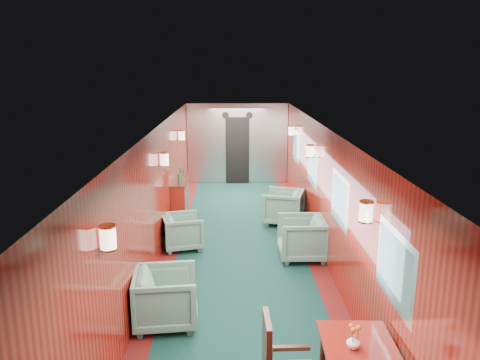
{
  "coord_description": "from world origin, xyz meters",
  "views": [
    {
      "loc": [
        -0.17,
        -7.89,
        3.45
      ],
      "look_at": [
        0.0,
        1.54,
        1.15
      ],
      "focal_mm": 35.0,
      "sensor_mm": 36.0,
      "label": 1
    }
  ],
  "objects_px": {
    "armchair_left_near": "(166,298)",
    "armchair_left_far": "(183,231)",
    "armchair_right_near": "(302,238)",
    "dining_table": "(360,359)",
    "credenza": "(180,200)",
    "armchair_right_far": "(283,207)"
  },
  "relations": [
    {
      "from": "armchair_left_near",
      "to": "armchair_left_far",
      "type": "xyz_separation_m",
      "value": [
        -0.06,
        2.76,
        -0.05
      ]
    },
    {
      "from": "armchair_left_near",
      "to": "armchair_right_near",
      "type": "height_order",
      "value": "armchair_right_near"
    },
    {
      "from": "dining_table",
      "to": "armchair_right_near",
      "type": "height_order",
      "value": "armchair_right_near"
    },
    {
      "from": "dining_table",
      "to": "armchair_left_far",
      "type": "height_order",
      "value": "dining_table"
    },
    {
      "from": "armchair_right_near",
      "to": "armchair_left_near",
      "type": "bearing_deg",
      "value": -44.64
    },
    {
      "from": "dining_table",
      "to": "armchair_left_far",
      "type": "bearing_deg",
      "value": 117.83
    },
    {
      "from": "credenza",
      "to": "armchair_left_near",
      "type": "distance_m",
      "value": 4.41
    },
    {
      "from": "dining_table",
      "to": "armchair_left_near",
      "type": "bearing_deg",
      "value": 142.28
    },
    {
      "from": "armchair_right_far",
      "to": "dining_table",
      "type": "bearing_deg",
      "value": 16.88
    },
    {
      "from": "dining_table",
      "to": "credenza",
      "type": "bearing_deg",
      "value": 113.26
    },
    {
      "from": "credenza",
      "to": "armchair_right_near",
      "type": "bearing_deg",
      "value": -41.68
    },
    {
      "from": "credenza",
      "to": "armchair_left_near",
      "type": "height_order",
      "value": "credenza"
    },
    {
      "from": "armchair_right_far",
      "to": "armchair_left_far",
      "type": "bearing_deg",
      "value": -39.93
    },
    {
      "from": "credenza",
      "to": "armchair_right_far",
      "type": "xyz_separation_m",
      "value": [
        2.32,
        -0.21,
        -0.1
      ]
    },
    {
      "from": "dining_table",
      "to": "armchair_right_near",
      "type": "bearing_deg",
      "value": 91.51
    },
    {
      "from": "credenza",
      "to": "armchair_left_far",
      "type": "height_order",
      "value": "credenza"
    },
    {
      "from": "credenza",
      "to": "armchair_right_far",
      "type": "relative_size",
      "value": 1.45
    },
    {
      "from": "armchair_right_near",
      "to": "credenza",
      "type": "bearing_deg",
      "value": -131.83
    },
    {
      "from": "credenza",
      "to": "armchair_right_far",
      "type": "height_order",
      "value": "credenza"
    },
    {
      "from": "armchair_right_far",
      "to": "credenza",
      "type": "bearing_deg",
      "value": -79.36
    },
    {
      "from": "credenza",
      "to": "armchair_right_far",
      "type": "bearing_deg",
      "value": -5.23
    },
    {
      "from": "armchair_right_near",
      "to": "armchair_right_far",
      "type": "bearing_deg",
      "value": -176.41
    }
  ]
}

